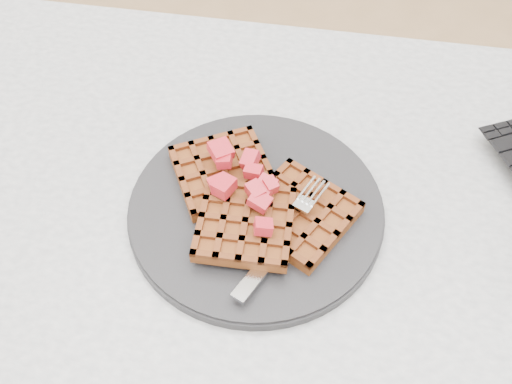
% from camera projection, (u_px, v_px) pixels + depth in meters
% --- Properties ---
extents(table, '(1.20, 0.80, 0.75)m').
position_uv_depth(table, '(314.00, 298.00, 0.73)').
color(table, beige).
rests_on(table, ground).
extents(plate, '(0.30, 0.30, 0.02)m').
position_uv_depth(plate, '(256.00, 209.00, 0.66)').
color(plate, black).
rests_on(plate, table).
extents(waffles, '(0.24, 0.20, 0.03)m').
position_uv_depth(waffles, '(256.00, 201.00, 0.64)').
color(waffles, brown).
rests_on(waffles, plate).
extents(strawberry_pile, '(0.15, 0.15, 0.02)m').
position_uv_depth(strawberry_pile, '(256.00, 184.00, 0.63)').
color(strawberry_pile, '#9D0413').
rests_on(strawberry_pile, waffles).
extents(fork, '(0.10, 0.17, 0.02)m').
position_uv_depth(fork, '(288.00, 234.00, 0.62)').
color(fork, silver).
rests_on(fork, plate).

